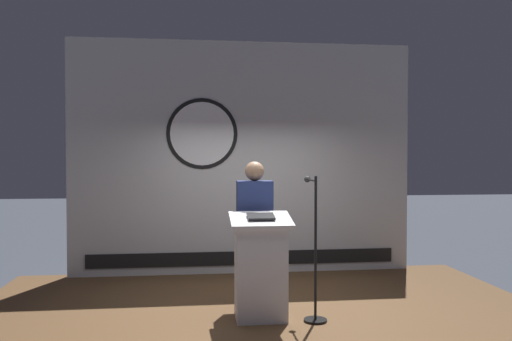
{
  "coord_description": "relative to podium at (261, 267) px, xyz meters",
  "views": [
    {
      "loc": [
        -0.72,
        -5.67,
        2.0
      ],
      "look_at": [
        -0.03,
        0.05,
        1.84
      ],
      "focal_mm": 36.26,
      "sensor_mm": 36.0,
      "label": 1
    }
  ],
  "objects": [
    {
      "name": "banner_display",
      "position": [
        0.02,
        2.2,
        1.13
      ],
      "size": [
        4.98,
        0.12,
        3.37
      ],
      "color": "silver",
      "rests_on": "stage_platform"
    },
    {
      "name": "stage_platform",
      "position": [
        0.03,
        0.35,
        -0.69
      ],
      "size": [
        6.4,
        4.0,
        0.3
      ],
      "primitive_type": "cube",
      "color": "brown",
      "rests_on": "ground"
    },
    {
      "name": "ground_plane",
      "position": [
        0.03,
        0.35,
        -0.84
      ],
      "size": [
        40.0,
        40.0,
        0.0
      ],
      "primitive_type": "plane",
      "color": "#383D47"
    },
    {
      "name": "microphone_stand",
      "position": [
        0.55,
        -0.09,
        -0.01
      ],
      "size": [
        0.24,
        0.55,
        1.5
      ],
      "color": "black",
      "rests_on": "stage_platform"
    },
    {
      "name": "podium",
      "position": [
        0.0,
        0.0,
        0.0
      ],
      "size": [
        0.64,
        0.5,
        1.11
      ],
      "color": "silver",
      "rests_on": "stage_platform"
    },
    {
      "name": "speaker_person",
      "position": [
        -0.01,
        0.48,
        0.3
      ],
      "size": [
        0.4,
        0.26,
        1.64
      ],
      "color": "black",
      "rests_on": "stage_platform"
    }
  ]
}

